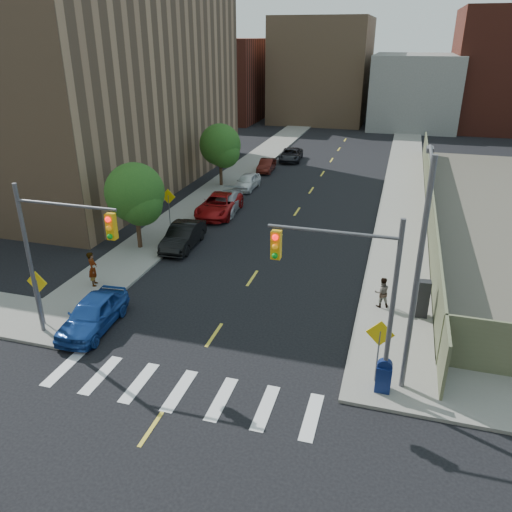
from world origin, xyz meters
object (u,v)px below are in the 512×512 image
Objects in this scene: parked_car_black at (183,236)px; pedestrian_east at (382,292)px; parked_car_red at (219,205)px; parked_car_maroon at (266,166)px; parked_car_white at (247,182)px; pedestrian_west at (93,269)px; parked_car_blue at (93,314)px; parked_car_silver at (227,202)px; parked_car_grey at (291,155)px; payphone at (423,299)px; mailbox at (384,376)px.

pedestrian_east is at bearing -22.86° from parked_car_black.
parked_car_red is 13.59m from parked_car_maroon.
parked_car_white is 22.18m from pedestrian_east.
parked_car_black and parked_car_red have the same top height.
parked_car_black is 1.17× the size of parked_car_white.
pedestrian_west is at bearing -98.33° from parked_car_maroon.
parked_car_blue is at bearing 6.21° from pedestrian_east.
parked_car_silver is 1.03× the size of parked_car_grey.
payphone is (14.44, -25.14, 0.47)m from parked_car_maroon.
pedestrian_east is (12.55, -18.29, 0.25)m from parked_car_white.
payphone reaches higher than parked_car_grey.
parked_car_maroon is at bearing 85.65° from parked_car_blue.
mailbox is at bearing -8.75° from parked_car_blue.
parked_car_grey is (1.30, 25.49, -0.10)m from parked_car_black.
payphone is 1.19× the size of pedestrian_east.
pedestrian_east is at bearing -53.43° from parked_car_white.
pedestrian_east is (12.55, 5.51, 0.16)m from parked_car_blue.
parked_car_blue is at bearing -170.81° from pedestrian_west.
parked_car_white is at bearing 87.12° from parked_car_black.
parked_car_black is 3.30× the size of mailbox.
parked_car_silver is (0.29, 17.57, -0.06)m from parked_car_blue.
pedestrian_west is at bearing 163.11° from mailbox.
parked_car_blue is 30.25m from parked_car_maroon.
pedestrian_west is (-2.29, -6.48, 0.34)m from parked_car_black.
mailbox is (11.70, -36.57, 0.17)m from parked_car_grey.
parked_car_grey is (1.30, 35.57, -0.11)m from parked_car_blue.
payphone reaches higher than pedestrian_east.
parked_car_blue is at bearing -96.74° from parked_car_grey.
parked_car_blue is at bearing 175.45° from mailbox.
parked_car_maroon is 27.74m from pedestrian_east.
pedestrian_east is (12.55, -4.56, 0.17)m from parked_car_black.
parked_car_silver is at bearing 134.17° from payphone.
parked_car_red is (0.00, 6.59, 0.00)m from parked_car_black.
parked_car_grey reaches higher than parked_car_maroon.
parked_car_red is 1.16× the size of parked_car_grey.
parked_car_white is at bearing -29.74° from pedestrian_west.
mailbox is at bearing -130.02° from pedestrian_west.
mailbox is at bearing -55.45° from parked_car_red.
parked_car_maroon is at bearing 88.20° from parked_car_red.
parked_car_blue is 13.04m from mailbox.
parked_car_red is 16.79m from pedestrian_east.
parked_car_red is at bearing 85.65° from parked_car_blue.
parked_car_black is 6.88m from pedestrian_west.
payphone is (13.14, -30.46, 0.42)m from parked_car_grey.
parked_car_blue is at bearing -94.88° from parked_car_silver.
parked_car_black is 20.17m from parked_car_maroon.
parked_car_white reaches higher than parked_car_maroon.
parked_car_black is 17.08m from mailbox.
parked_car_black is 0.84× the size of parked_car_red.
parked_car_red is 1.38× the size of parked_car_white.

